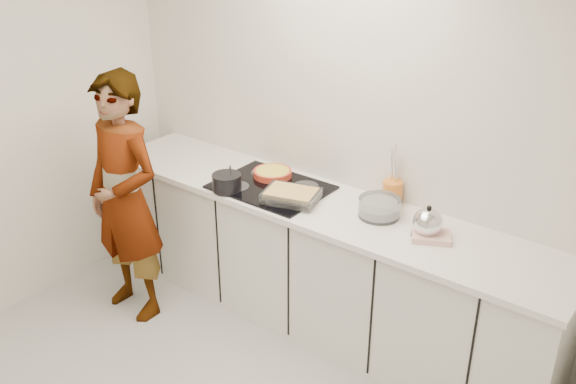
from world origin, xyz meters
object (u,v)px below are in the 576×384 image
Objects in this scene: kettle at (428,224)px; utensil_crock at (392,193)px; cook at (125,199)px; tart_dish at (273,173)px; hob at (271,187)px; baking_dish at (291,195)px; saucepan at (227,182)px; mixing_bowl at (379,208)px.

utensil_crock is (-0.36, 0.25, -0.01)m from kettle.
utensil_crock is 0.09× the size of cook.
cook reaches higher than tart_dish.
hob is 0.25m from baking_dish.
kettle is at bearing 20.62° from cook.
kettle reaches higher than saucepan.
cook is at bearing -139.96° from hob.
saucepan is (-0.20, -0.21, 0.06)m from hob.
saucepan is (-0.10, -0.34, 0.03)m from tart_dish.
mixing_bowl is 0.20m from utensil_crock.
baking_dish is at bearing -162.44° from mixing_bowl.
utensil_crock is at bearing 10.01° from tart_dish.
baking_dish is at bearing 30.11° from cook.
baking_dish is 0.88m from kettle.
hob is 0.29m from saucepan.
baking_dish is 1.48× the size of mixing_bowl.
cook is (-0.73, -0.62, -0.07)m from hob.
kettle reaches higher than mixing_bowl.
tart_dish is at bearing 176.86° from mixing_bowl.
baking_dish is 1.97× the size of kettle.
kettle reaches higher than tart_dish.
mixing_bowl reaches higher than tart_dish.
baking_dish is at bearing -172.44° from kettle.
cook is at bearing -160.53° from kettle.
cook is (-1.49, -0.70, -0.11)m from mixing_bowl.
hob is at bearing 159.97° from baking_dish.
cook reaches higher than saucepan.
baking_dish is (0.23, -0.08, 0.04)m from hob.
utensil_crock reaches higher than mixing_bowl.
baking_dish is 1.10m from cook.
hob is 2.73× the size of mixing_bowl.
baking_dish is at bearing -33.83° from tart_dish.
saucepan is 0.44m from baking_dish.
kettle is 0.12× the size of cook.
hob is 0.79m from utensil_crock.
saucepan is 0.15× the size of cook.
saucepan reaches higher than mixing_bowl.
saucepan is 1.61× the size of utensil_crock.
tart_dish is at bearing -169.99° from utensil_crock.
utensil_crock reaches higher than hob.
tart_dish is 0.85m from mixing_bowl.
tart_dish is 0.20× the size of cook.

